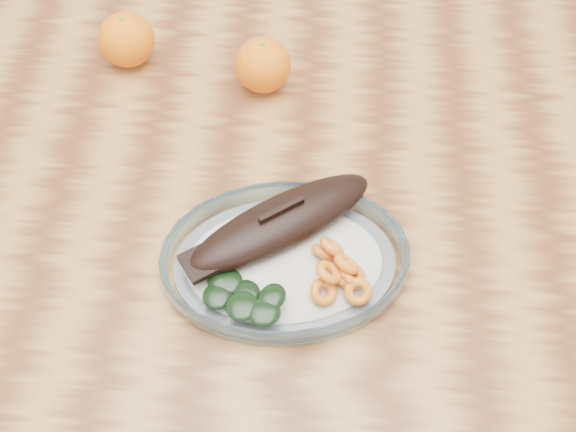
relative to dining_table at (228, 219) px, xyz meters
The scene contains 5 objects.
ground 0.65m from the dining_table, ahead, with size 3.00×3.00×0.00m, color slate.
dining_table is the anchor object (origin of this frame).
plated_meal 0.20m from the dining_table, 55.23° to the right, with size 0.59×0.59×0.08m.
orange_left 0.30m from the dining_table, 127.62° to the left, with size 0.08×0.08×0.08m, color orange.
orange_right 0.22m from the dining_table, 76.67° to the left, with size 0.08×0.08×0.08m, color orange.
Camera 1 is at (0.12, -0.58, 1.50)m, focal length 45.00 mm.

